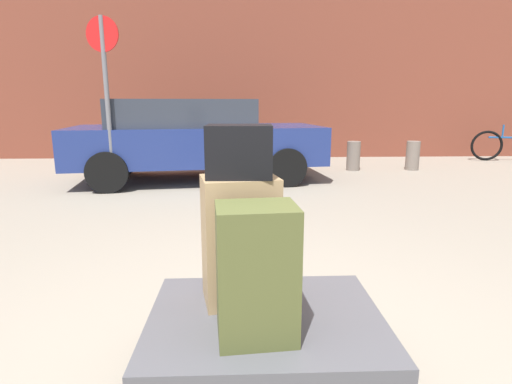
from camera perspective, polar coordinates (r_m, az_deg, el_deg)
ground_plane at (r=2.24m, az=1.33°, el=-24.60°), size 60.00×60.00×0.00m
luggage_cart at (r=2.09m, az=1.37°, el=-18.68°), size 1.14×0.88×0.34m
suitcase_tan_front_right at (r=2.07m, az=-2.25°, el=-6.80°), size 0.41×0.33×0.65m
suitcase_olive_rear_left at (r=1.76m, az=0.07°, el=-11.35°), size 0.36×0.30×0.60m
duffel_bag_black_topmost_pile at (r=1.96m, az=-2.37°, el=5.79°), size 0.32×0.24×0.25m
parked_car at (r=7.28m, az=-8.70°, el=7.63°), size 4.50×2.35×1.42m
bicycle_leaning at (r=11.41m, az=32.34°, el=5.58°), size 1.73×0.45×0.96m
bollard_kerb_near at (r=8.55m, az=13.63°, el=4.99°), size 0.27×0.27×0.59m
bollard_kerb_mid at (r=8.97m, az=21.30°, el=4.83°), size 0.27×0.27×0.59m
no_parking_sign at (r=6.49m, az=-20.43°, el=13.70°), size 0.49×0.12×2.57m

